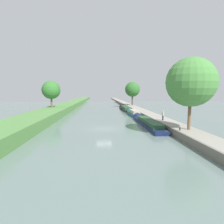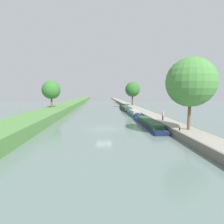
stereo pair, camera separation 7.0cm
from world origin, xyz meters
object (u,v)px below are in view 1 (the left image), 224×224
object	(u,v)px
narrowboat_navy	(146,122)
narrowboat_teal	(133,113)
person_walking	(163,115)
narrowboat_black	(125,108)
mooring_bollard_far	(128,105)
mooring_bollard_near	(180,129)

from	to	relation	value
narrowboat_navy	narrowboat_teal	xyz separation A→B (m)	(0.16, 13.49, 0.10)
narrowboat_navy	person_walking	size ratio (longest dim) A/B	9.97
narrowboat_black	person_walking	bearing A→B (deg)	-84.51
narrowboat_teal	narrowboat_black	world-z (taller)	narrowboat_teal
narrowboat_navy	person_walking	distance (m)	3.10
narrowboat_teal	mooring_bollard_far	size ratio (longest dim) A/B	24.06
narrowboat_black	mooring_bollard_near	world-z (taller)	mooring_bollard_near
narrowboat_navy	person_walking	world-z (taller)	person_walking
narrowboat_black	person_walking	xyz separation A→B (m)	(2.72, -28.27, 1.29)
person_walking	narrowboat_teal	bearing A→B (deg)	99.77
narrowboat_black	person_walking	world-z (taller)	person_walking
narrowboat_teal	mooring_bollard_near	size ratio (longest dim) A/B	24.06
narrowboat_teal	mooring_bollard_far	world-z (taller)	narrowboat_teal
narrowboat_navy	person_walking	xyz separation A→B (m)	(2.64, -0.94, 1.32)
mooring_bollard_near	narrowboat_teal	bearing A→B (deg)	94.35
narrowboat_black	mooring_bollard_near	distance (m)	36.73
narrowboat_black	person_walking	size ratio (longest dim) A/B	9.69
person_walking	mooring_bollard_far	size ratio (longest dim) A/B	3.69
mooring_bollard_near	mooring_bollard_far	xyz separation A→B (m)	(0.00, 43.69, 0.00)
narrowboat_navy	mooring_bollard_far	xyz separation A→B (m)	(1.90, 34.34, 0.68)
narrowboat_teal	mooring_bollard_near	world-z (taller)	narrowboat_teal
narrowboat_navy	narrowboat_black	bearing A→B (deg)	90.16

